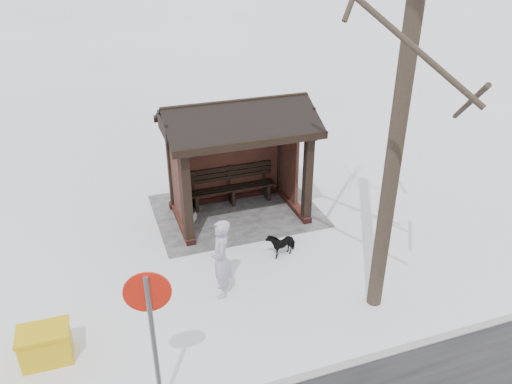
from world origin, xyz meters
TOP-DOWN VIEW (x-y plane):
  - ground at (0.00, 0.00)m, footprint 120.00×120.00m
  - kerb at (0.00, 5.50)m, footprint 120.00×0.15m
  - trampled_patch at (0.00, -0.20)m, footprint 4.20×3.20m
  - bus_shelter at (0.00, -0.16)m, footprint 3.60×2.40m
  - pedestrian at (1.28, 2.94)m, footprint 0.54×0.70m
  - dog at (-0.37, 2.04)m, footprint 0.76×0.51m
  - grit_bin at (4.61, 3.66)m, footprint 0.87×0.60m
  - road_sign at (2.93, 5.28)m, footprint 0.66×0.15m

SIDE VIEW (x-z plane):
  - ground at x=0.00m, z-range 0.00..0.00m
  - trampled_patch at x=0.00m, z-range 0.00..0.02m
  - kerb at x=0.00m, z-range -0.02..0.04m
  - dog at x=-0.37m, z-range 0.00..0.59m
  - grit_bin at x=4.61m, z-range 0.00..0.66m
  - pedestrian at x=1.28m, z-range 0.00..1.70m
  - road_sign at x=2.93m, z-range 0.55..3.13m
  - bus_shelter at x=0.00m, z-range 0.62..3.71m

